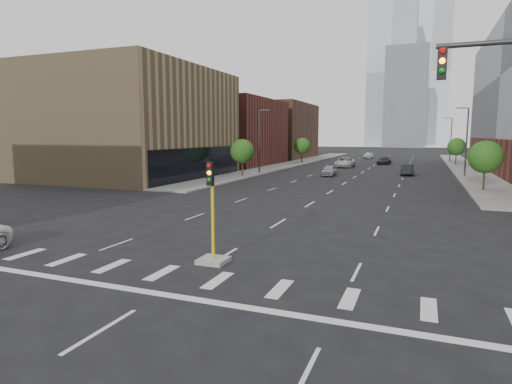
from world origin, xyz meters
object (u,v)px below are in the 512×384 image
Objects in this scene: car_far_left at (345,162)px; median_traffic_signal at (213,241)px; car_deep_right at (384,161)px; car_distant at (368,155)px; car_near_left at (329,170)px; car_mid_right at (407,170)px.

median_traffic_signal is at bearing -86.56° from car_far_left.
car_deep_right is (5.72, 9.90, -0.15)m from car_far_left.
car_deep_right is at bearing -72.77° from car_distant.
car_near_left reaches higher than car_deep_right.
car_far_left is at bearing 88.75° from car_near_left.
car_deep_right is at bearing 102.84° from car_mid_right.
median_traffic_signal is at bearing -83.47° from car_deep_right.
car_near_left is at bearing 94.88° from median_traffic_signal.
car_far_left is (-0.67, 16.59, 0.12)m from car_near_left.
median_traffic_signal reaches higher than car_far_left.
car_far_left is at bearing 132.28° from car_mid_right.
car_near_left is (-3.56, 41.61, -0.24)m from median_traffic_signal.
median_traffic_signal is 58.35m from car_far_left.
car_mid_right is (9.93, 4.88, 0.02)m from car_near_left.
median_traffic_signal is 41.76m from car_near_left.
car_mid_right is at bearing -48.57° from car_far_left.
car_far_left is at bearing -88.30° from car_distant.
car_far_left is (-4.22, 58.20, -0.12)m from median_traffic_signal.
median_traffic_signal is at bearing -88.67° from car_near_left.
car_near_left is at bearing -87.16° from car_distant.
median_traffic_signal is at bearing -84.96° from car_distant.
car_near_left is at bearing -153.70° from car_mid_right.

